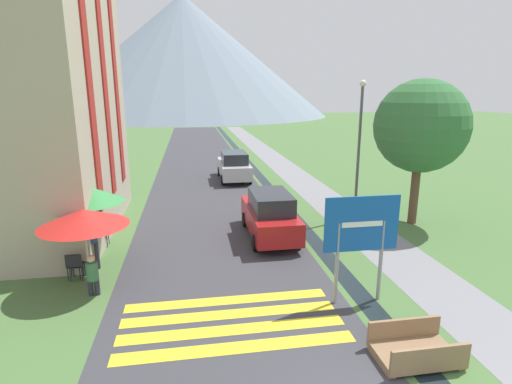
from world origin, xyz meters
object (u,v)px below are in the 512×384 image
object	(u,v)px
cafe_chair_far_right	(102,233)
person_seated_far	(92,273)
hotel_building	(22,67)
footbridge	(416,350)
parked_car_far	(234,166)
cafe_umbrella_front_red	(83,218)
cafe_chair_near_right	(76,264)
person_standing_terrace	(92,239)
cafe_chair_far_left	(99,232)
road_sign	(361,233)
cafe_umbrella_middle_green	(90,195)
cafe_chair_near_left	(74,264)
streetlamp	(359,141)
parked_car_near	(270,215)
tree_by_path	(421,126)

from	to	relation	value
cafe_chair_far_right	person_seated_far	size ratio (longest dim) A/B	0.71
hotel_building	footbridge	world-z (taller)	hotel_building
parked_car_far	cafe_umbrella_front_red	size ratio (longest dim) A/B	1.82
cafe_chair_near_right	cafe_chair_far_right	bearing A→B (deg)	89.65
cafe_chair_far_right	person_standing_terrace	distance (m)	2.01
cafe_chair_far_right	person_seated_far	distance (m)	3.76
cafe_chair_far_left	cafe_umbrella_front_red	distance (m)	3.73
parked_car_far	cafe_chair_far_right	distance (m)	12.23
road_sign	cafe_chair_far_right	bearing A→B (deg)	145.39
cafe_chair_far_right	cafe_umbrella_middle_green	xyz separation A→B (m)	(-0.01, -1.06, 1.73)
cafe_umbrella_middle_green	cafe_chair_near_left	bearing A→B (deg)	-99.74
parked_car_far	cafe_chair_near_right	distance (m)	14.72
road_sign	cafe_umbrella_middle_green	xyz separation A→B (m)	(-7.63, 4.19, 0.27)
road_sign	cafe_umbrella_front_red	bearing A→B (deg)	164.24
cafe_chair_near_left	streetlamp	world-z (taller)	streetlamp
parked_car_near	streetlamp	size ratio (longest dim) A/B	0.72
cafe_chair_near_right	hotel_building	bearing A→B (deg)	121.45
cafe_chair_far_left	person_seated_far	bearing A→B (deg)	-68.53
cafe_chair_far_right	hotel_building	bearing A→B (deg)	149.36
parked_car_near	cafe_chair_far_left	world-z (taller)	parked_car_near
cafe_chair_far_left	streetlamp	distance (m)	11.15
footbridge	cafe_chair_near_left	bearing A→B (deg)	147.84
cafe_umbrella_middle_green	tree_by_path	bearing A→B (deg)	7.80
hotel_building	tree_by_path	xyz separation A→B (m)	(15.42, -1.52, -2.28)
cafe_umbrella_front_red	cafe_chair_near_right	bearing A→B (deg)	134.78
cafe_umbrella_middle_green	cafe_umbrella_front_red	bearing A→B (deg)	-82.09
cafe_umbrella_front_red	tree_by_path	world-z (taller)	tree_by_path
footbridge	person_seated_far	distance (m)	8.40
parked_car_far	road_sign	bearing A→B (deg)	-84.31
cafe_chair_near_left	parked_car_far	bearing A→B (deg)	61.62
footbridge	cafe_chair_far_left	xyz separation A→B (m)	(-8.00, 7.92, 0.29)
footbridge	cafe_chair_far_left	world-z (taller)	cafe_chair_far_left
cafe_umbrella_front_red	person_seated_far	bearing A→B (deg)	-68.26
cafe_chair_far_left	cafe_chair_far_right	bearing A→B (deg)	-33.48
cafe_chair_far_right	tree_by_path	bearing A→B (deg)	11.11
cafe_chair_near_right	cafe_chair_far_right	xyz separation A→B (m)	(0.21, 2.69, 0.00)
cafe_chair_far_right	streetlamp	xyz separation A→B (m)	(10.48, 1.68, 2.99)
cafe_chair_far_right	tree_by_path	distance (m)	13.21
road_sign	parked_car_far	size ratio (longest dim) A/B	0.65
parked_car_near	person_seated_far	world-z (taller)	parked_car_near
parked_car_near	cafe_chair_near_right	world-z (taller)	parked_car_near
cafe_chair_far_right	person_seated_far	bearing A→B (deg)	-74.35
cafe_chair_far_left	cafe_chair_near_right	size ratio (longest dim) A/B	1.00
tree_by_path	parked_car_near	bearing A→B (deg)	-174.01
cafe_chair_near_left	person_seated_far	xyz separation A→B (m)	(0.78, -1.08, 0.15)
person_seated_far	streetlamp	bearing A→B (deg)	28.43
cafe_chair_near_left	person_standing_terrace	xyz separation A→B (m)	(0.43, 0.71, 0.50)
hotel_building	parked_car_near	world-z (taller)	hotel_building
cafe_umbrella_middle_green	footbridge	bearing A→B (deg)	-40.41
person_standing_terrace	tree_by_path	xyz separation A→B (m)	(12.54, 2.61, 3.14)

